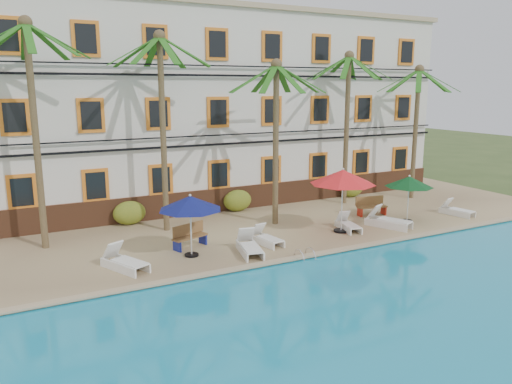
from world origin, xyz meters
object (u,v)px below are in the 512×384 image
palm_c (276,119)px  lounger_b (249,246)px  lounger_d (348,224)px  lounger_a (124,261)px  umbrella_red (343,177)px  palm_d (347,107)px  lounger_c (266,238)px  palm_e (417,113)px  palm_b (162,106)px  bench_left (189,236)px  umbrella_green (409,182)px  pool_ladder (305,258)px  umbrella_blue (190,203)px  bench_right (371,206)px  lounger_e (388,220)px  lounger_f (456,210)px  palm_a (33,105)px

palm_c → lounger_b: (-2.98, -3.26, -4.51)m
palm_c → lounger_d: bearing=-46.0°
lounger_a → lounger_d: lounger_a is taller
umbrella_red → lounger_a: bearing=-178.6°
palm_d → lounger_a: bearing=-160.4°
lounger_a → lounger_c: (5.74, 0.23, -0.04)m
palm_e → lounger_d: palm_e is taller
palm_b → bench_left: size_ratio=5.41×
lounger_d → umbrella_green: bearing=-2.6°
umbrella_red → pool_ladder: 4.61m
palm_e → umbrella_green: (-3.96, -3.76, -2.89)m
palm_e → umbrella_blue: palm_e is taller
pool_ladder → lounger_d: bearing=31.0°
palm_c → umbrella_red: bearing=-53.0°
umbrella_green → bench_left: (-10.42, 1.13, -1.43)m
umbrella_red → umbrella_green: (3.79, -0.06, -0.53)m
palm_b → palm_e: 14.45m
lounger_c → bench_right: (6.85, 1.70, 0.22)m
lounger_c → bench_left: 3.09m
palm_d → umbrella_green: size_ratio=3.60×
lounger_a → palm_e: bearing=12.8°
lounger_e → pool_ladder: 5.91m
lounger_c → lounger_d: (4.19, 0.09, -0.00)m
palm_e → lounger_b: size_ratio=3.66×
palm_e → lounger_f: size_ratio=4.23×
palm_c → umbrella_green: palm_c is taller
palm_d → lounger_d: size_ratio=4.65×
palm_d → palm_e: bearing=-9.5°
palm_b → pool_ladder: (3.40, -5.96, -5.43)m
umbrella_green → lounger_f: bearing=-4.0°
palm_c → palm_e: palm_c is taller
palm_a → palm_e: palm_a is taller
lounger_f → palm_e: bearing=77.1°
lounger_b → umbrella_green: bearing=4.6°
umbrella_blue → lounger_f: bearing=-1.2°
lounger_b → pool_ladder: size_ratio=2.72×
palm_d → umbrella_blue: size_ratio=3.38×
lounger_e → bench_left: size_ratio=1.37×
palm_c → lounger_e: bearing=-34.0°
lounger_b → palm_b: bearing=111.6°
palm_b → lounger_a: size_ratio=4.19×
umbrella_red → pool_ladder: size_ratio=3.82×
lounger_a → lounger_e: size_ratio=0.94×
palm_b → lounger_b: (1.81, -4.56, -5.14)m
umbrella_green → lounger_b: 8.84m
palm_a → lounger_a: size_ratio=4.30×
palm_b → palm_a: bearing=-177.8°
bench_left → lounger_e: bearing=-9.0°
palm_c → umbrella_green: size_ratio=3.33×
palm_a → lounger_e: palm_a is taller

